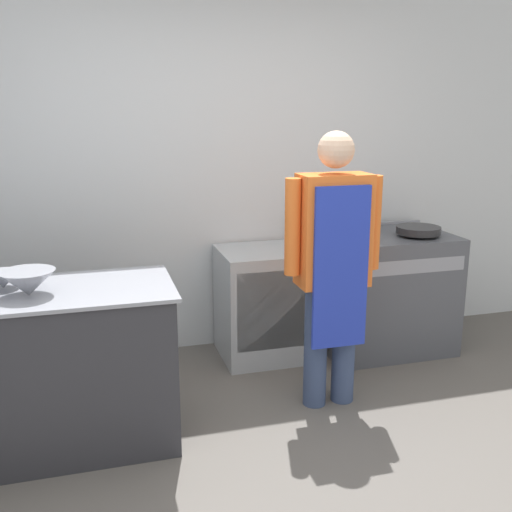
# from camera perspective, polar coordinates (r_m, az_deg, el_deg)

# --- Properties ---
(ground_plane) EXTENTS (14.00, 14.00, 0.00)m
(ground_plane) POSITION_cam_1_polar(r_m,az_deg,el_deg) (3.01, 4.94, -22.27)
(ground_plane) COLOR #5B5651
(wall_back) EXTENTS (8.00, 0.05, 2.70)m
(wall_back) POSITION_cam_1_polar(r_m,az_deg,el_deg) (4.38, -4.11, 8.42)
(wall_back) COLOR silver
(wall_back) RESTS_ON ground_plane
(prep_counter) EXTENTS (1.18, 0.66, 0.87)m
(prep_counter) POSITION_cam_1_polar(r_m,az_deg,el_deg) (3.38, -17.81, -10.10)
(prep_counter) COLOR #2D2D33
(prep_counter) RESTS_ON ground_plane
(stove) EXTENTS (0.93, 0.70, 0.89)m
(stove) POSITION_cam_1_polar(r_m,az_deg,el_deg) (4.57, 12.04, -3.29)
(stove) COLOR #4C4F56
(stove) RESTS_ON ground_plane
(fridge_unit) EXTENTS (0.57, 0.57, 0.79)m
(fridge_unit) POSITION_cam_1_polar(r_m,az_deg,el_deg) (4.33, 0.43, -4.56)
(fridge_unit) COLOR #A8ADB2
(fridge_unit) RESTS_ON ground_plane
(person_cook) EXTENTS (0.59, 0.24, 1.65)m
(person_cook) POSITION_cam_1_polar(r_m,az_deg,el_deg) (3.51, 7.36, -0.09)
(person_cook) COLOR #38476B
(person_cook) RESTS_ON ground_plane
(mixing_bowl) EXTENTS (0.27, 0.27, 0.13)m
(mixing_bowl) POSITION_cam_1_polar(r_m,az_deg,el_deg) (3.16, -20.89, -2.42)
(mixing_bowl) COLOR gray
(mixing_bowl) RESTS_ON prep_counter
(small_bowl) EXTENTS (0.18, 0.18, 0.09)m
(small_bowl) POSITION_cam_1_polar(r_m,az_deg,el_deg) (3.34, -22.96, -2.08)
(small_bowl) COLOR gray
(small_bowl) RESTS_ON prep_counter
(stock_pot) EXTENTS (0.26, 0.26, 0.22)m
(stock_pot) POSITION_cam_1_polar(r_m,az_deg,el_deg) (4.45, 9.28, 3.89)
(stock_pot) COLOR gray
(stock_pot) RESTS_ON stove
(saute_pan) EXTENTS (0.32, 0.32, 0.05)m
(saute_pan) POSITION_cam_1_polar(r_m,az_deg,el_deg) (4.44, 15.20, 2.41)
(saute_pan) COLOR #262628
(saute_pan) RESTS_ON stove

